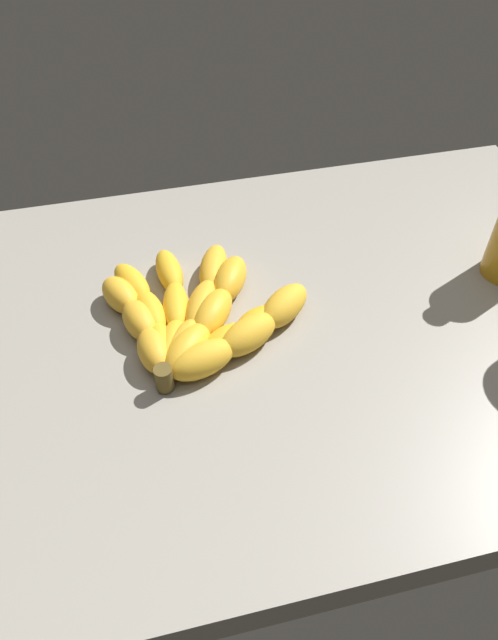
% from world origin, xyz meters
% --- Properties ---
extents(ground_plane, '(0.94, 0.61, 0.05)m').
position_xyz_m(ground_plane, '(0.00, 0.00, -0.02)').
color(ground_plane, gray).
extents(banana_bunch, '(0.26, 0.22, 0.04)m').
position_xyz_m(banana_bunch, '(0.08, -0.02, 0.02)').
color(banana_bunch, gold).
rests_on(banana_bunch, ground_plane).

